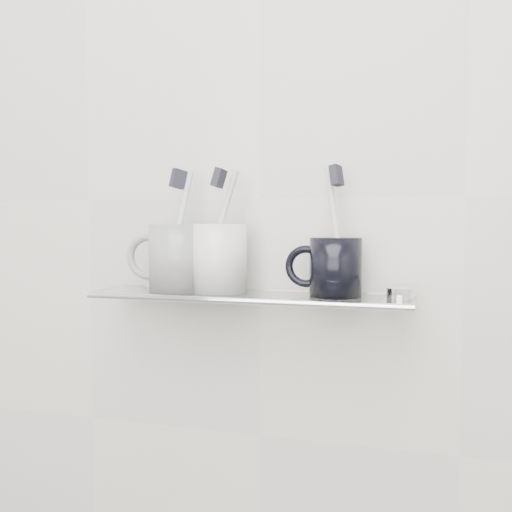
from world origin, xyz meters
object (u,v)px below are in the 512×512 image
(shelf_glass, at_px, (249,296))
(mug_right, at_px, (336,267))
(mug_left, at_px, (179,258))
(mug_center, at_px, (219,258))

(shelf_glass, relative_size, mug_right, 5.66)
(mug_left, bearing_deg, shelf_glass, -2.81)
(shelf_glass, xyz_separation_m, mug_right, (0.13, 0.00, 0.05))
(shelf_glass, height_order, mug_right, mug_right)
(shelf_glass, bearing_deg, mug_right, 2.14)
(shelf_glass, distance_m, mug_left, 0.13)
(mug_center, xyz_separation_m, mug_right, (0.19, 0.00, -0.01))
(mug_center, distance_m, mug_right, 0.19)
(shelf_glass, height_order, mug_center, mug_center)
(mug_left, height_order, mug_center, mug_center)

